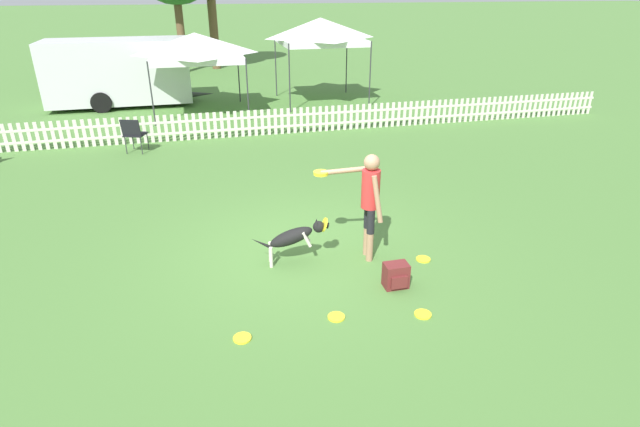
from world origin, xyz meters
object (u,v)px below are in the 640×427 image
object	(u,v)px
frisbee_far_scatter	(336,317)
equipment_trailer	(119,71)
leaping_dog	(295,236)
frisbee_near_handler	(423,314)
frisbee_near_dog	(423,259)
canopy_tent_main	(320,31)
handler_person	(368,195)
folding_chair_center	(133,132)
canopy_tent_secondary	(196,47)
backpack_on_grass	(396,276)
frisbee_midfield	(242,338)

from	to	relation	value
frisbee_far_scatter	equipment_trailer	world-z (taller)	equipment_trailer
leaping_dog	frisbee_near_handler	distance (m)	2.27
frisbee_near_dog	canopy_tent_main	size ratio (longest dim) A/B	0.08
handler_person	frisbee_far_scatter	bearing A→B (deg)	153.78
frisbee_near_handler	frisbee_far_scatter	size ratio (longest dim) A/B	1.00
frisbee_far_scatter	frisbee_near_dog	bearing A→B (deg)	32.79
folding_chair_center	canopy_tent_secondary	size ratio (longest dim) A/B	0.31
leaping_dog	frisbee_near_dog	world-z (taller)	leaping_dog
frisbee_near_dog	backpack_on_grass	distance (m)	0.96
frisbee_midfield	backpack_on_grass	bearing A→B (deg)	15.91
leaping_dog	handler_person	bearing A→B (deg)	90.33
leaping_dog	folding_chair_center	world-z (taller)	folding_chair_center
frisbee_near_dog	folding_chair_center	distance (m)	8.49
backpack_on_grass	equipment_trailer	world-z (taller)	equipment_trailer
handler_person	folding_chair_center	size ratio (longest dim) A/B	1.89
handler_person	frisbee_midfield	xyz separation A→B (m)	(-2.13, -1.57, -1.06)
frisbee_midfield	folding_chair_center	xyz separation A→B (m)	(-1.89, 8.19, 0.53)
canopy_tent_main	handler_person	bearing A→B (deg)	-100.46
frisbee_near_handler	equipment_trailer	size ratio (longest dim) A/B	0.04
frisbee_far_scatter	folding_chair_center	world-z (taller)	folding_chair_center
frisbee_near_dog	frisbee_near_handler	bearing A→B (deg)	-114.82
leaping_dog	backpack_on_grass	bearing A→B (deg)	56.44
frisbee_midfield	canopy_tent_secondary	xyz separation A→B (m)	(-0.10, 12.37, 2.14)
frisbee_far_scatter	backpack_on_grass	bearing A→B (deg)	26.41
handler_person	equipment_trailer	size ratio (longest dim) A/B	0.30
backpack_on_grass	folding_chair_center	world-z (taller)	folding_chair_center
handler_person	backpack_on_grass	size ratio (longest dim) A/B	4.64
handler_person	canopy_tent_secondary	distance (m)	11.08
canopy_tent_main	canopy_tent_secondary	size ratio (longest dim) A/B	1.00
frisbee_near_dog	handler_person	bearing A→B (deg)	160.22
frisbee_near_handler	canopy_tent_secondary	xyz separation A→B (m)	(-2.46, 12.46, 2.14)
frisbee_near_dog	folding_chair_center	bearing A→B (deg)	125.15
backpack_on_grass	frisbee_midfield	bearing A→B (deg)	-164.09
frisbee_near_handler	frisbee_near_dog	world-z (taller)	same
handler_person	frisbee_near_handler	world-z (taller)	handler_person
canopy_tent_main	equipment_trailer	distance (m)	7.27
frisbee_near_handler	equipment_trailer	xyz separation A→B (m)	(-5.17, 14.36, 1.19)
handler_person	canopy_tent_main	world-z (taller)	canopy_tent_main
handler_person	leaping_dog	xyz separation A→B (m)	(-1.12, 0.10, -0.62)
frisbee_far_scatter	equipment_trailer	xyz separation A→B (m)	(-4.04, 14.14, 1.19)
frisbee_midfield	folding_chair_center	size ratio (longest dim) A/B	0.25
canopy_tent_secondary	equipment_trailer	world-z (taller)	canopy_tent_secondary
handler_person	frisbee_near_dog	bearing A→B (deg)	-104.26
canopy_tent_main	leaping_dog	bearing A→B (deg)	-105.86
frisbee_near_handler	leaping_dog	bearing A→B (deg)	127.75
handler_person	leaping_dog	distance (m)	1.28
equipment_trailer	frisbee_near_dog	bearing A→B (deg)	-66.82
backpack_on_grass	frisbee_far_scatter	bearing A→B (deg)	-153.59
canopy_tent_secondary	frisbee_midfield	bearing A→B (deg)	-89.54
leaping_dog	canopy_tent_main	xyz separation A→B (m)	(3.26, 11.48, 2.02)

